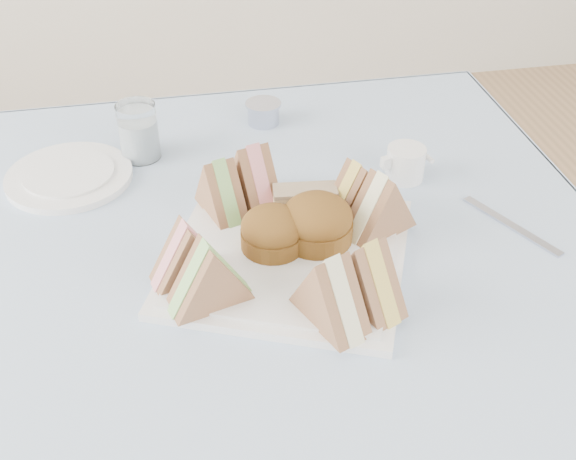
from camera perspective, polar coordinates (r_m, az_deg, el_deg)
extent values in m
cube|color=brown|center=(1.26, -1.87, -15.68)|extent=(0.90, 0.90, 0.74)
cube|color=#A4C6E3|center=(0.99, -2.30, -2.47)|extent=(1.02, 1.02, 0.01)
cube|color=white|center=(0.98, 0.00, -2.05)|extent=(0.41, 0.41, 0.01)
cylinder|color=brown|center=(0.97, -1.22, -0.05)|extent=(0.11, 0.11, 0.06)
cylinder|color=brown|center=(0.98, 2.31, 0.68)|extent=(0.12, 0.12, 0.07)
cube|color=tan|center=(1.04, 1.35, 2.32)|extent=(0.09, 0.05, 0.04)
cylinder|color=white|center=(1.19, -16.91, 4.07)|extent=(0.20, 0.20, 0.01)
cylinder|color=white|center=(1.20, -11.73, 7.64)|extent=(0.08, 0.08, 0.09)
cylinder|color=#B4B6CA|center=(1.29, -1.95, 9.15)|extent=(0.06, 0.06, 0.04)
cube|color=#B4B6CA|center=(1.09, 17.23, 0.35)|extent=(0.09, 0.16, 0.00)
cube|color=#B4B6CA|center=(1.00, 6.87, -1.78)|extent=(0.04, 0.19, 0.00)
cylinder|color=white|center=(1.15, 9.27, 5.22)|extent=(0.07, 0.07, 0.05)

